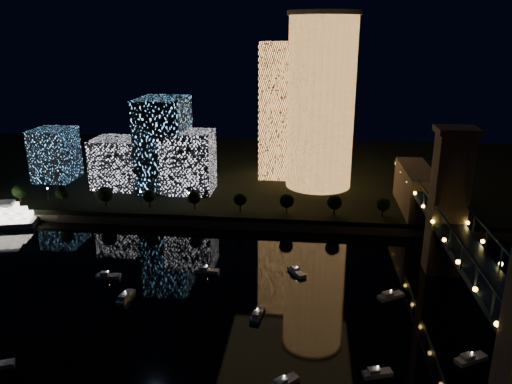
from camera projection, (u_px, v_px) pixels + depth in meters
The scene contains 10 objects.
ground at pixel (232, 344), 132.05m from camera, with size 520.00×520.00×0.00m, color black.
far_bank at pixel (275, 172), 282.58m from camera, with size 420.00×160.00×5.00m, color black.
seawall at pixel (262, 225), 209.13m from camera, with size 420.00×6.00×3.00m, color #6B5E4C.
tower_cylindrical at pixel (321, 102), 238.01m from camera, with size 34.00×34.00×82.74m.
tower_rectangular at pixel (281, 111), 257.67m from camera, with size 21.66×21.66×68.91m, color #FFA651.
midrise_blocks at pixel (142, 153), 243.92m from camera, with size 94.56×32.62×43.98m.
truss_bridge at pixel (492, 296), 123.83m from camera, with size 13.00×266.00×50.00m.
motorboats at pixel (240, 317), 142.92m from camera, with size 125.24×75.49×2.78m.
esplanade_trees at pixel (189, 197), 215.37m from camera, with size 166.09×6.85×8.92m.
street_lamps at pixel (189, 196), 221.68m from camera, with size 132.70×0.70×5.65m.
Camera 1 is at (18.69, -111.84, 79.00)m, focal length 35.00 mm.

